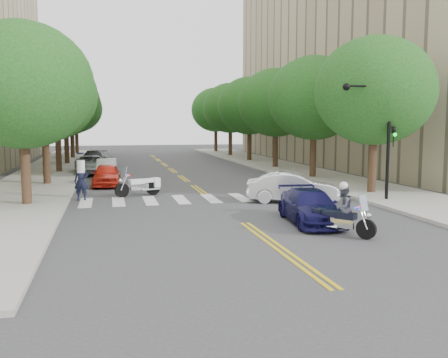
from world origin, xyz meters
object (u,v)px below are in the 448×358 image
object	(u,v)px
motorcycle_police	(342,212)
motorcycle_parked	(142,185)
convertible	(292,187)
sedan_blue	(310,207)
officer_standing	(81,181)

from	to	relation	value
motorcycle_police	motorcycle_parked	size ratio (longest dim) A/B	0.81
motorcycle_parked	convertible	distance (m)	8.01
sedan_blue	motorcycle_police	bearing A→B (deg)	-79.37
motorcycle_parked	convertible	world-z (taller)	motorcycle_parked
officer_standing	convertible	xyz separation A→B (m)	(10.08, -2.91, -0.24)
officer_standing	convertible	size ratio (longest dim) A/B	0.44
convertible	motorcycle_parked	bearing A→B (deg)	80.05
motorcycle_parked	sedan_blue	size ratio (longest dim) A/B	0.55
motorcycle_police	officer_standing	size ratio (longest dim) A/B	1.03
officer_standing	convertible	world-z (taller)	officer_standing
motorcycle_parked	convertible	xyz separation A→B (m)	(7.04, -3.81, 0.16)
sedan_blue	motorcycle_parked	bearing A→B (deg)	129.55
officer_standing	sedan_blue	world-z (taller)	officer_standing
motorcycle_police	officer_standing	bearing A→B (deg)	-84.81
motorcycle_police	sedan_blue	world-z (taller)	motorcycle_police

